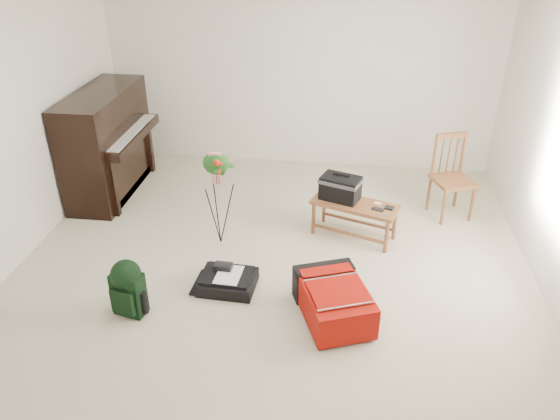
# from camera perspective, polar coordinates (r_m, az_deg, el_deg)

# --- Properties ---
(floor) EXTENTS (5.00, 5.50, 0.01)m
(floor) POSITION_cam_1_polar(r_m,az_deg,el_deg) (5.23, -1.06, -7.30)
(floor) COLOR beige
(floor) RESTS_ON ground
(ceiling) EXTENTS (5.00, 5.50, 0.01)m
(ceiling) POSITION_cam_1_polar(r_m,az_deg,el_deg) (4.24, -1.39, 20.94)
(ceiling) COLOR white
(ceiling) RESTS_ON wall_back
(wall_back) EXTENTS (5.00, 0.04, 2.50)m
(wall_back) POSITION_cam_1_polar(r_m,az_deg,el_deg) (7.17, 2.13, 14.24)
(wall_back) COLOR white
(wall_back) RESTS_ON floor
(piano) EXTENTS (0.71, 1.50, 1.25)m
(piano) POSITION_cam_1_polar(r_m,az_deg,el_deg) (6.88, -17.53, 6.48)
(piano) COLOR black
(piano) RESTS_ON floor
(bench) EXTENTS (0.96, 0.64, 0.69)m
(bench) POSITION_cam_1_polar(r_m,az_deg,el_deg) (5.69, 6.67, 1.61)
(bench) COLOR brown
(bench) RESTS_ON floor
(dining_chair) EXTENTS (0.52, 0.52, 0.94)m
(dining_chair) POSITION_cam_1_polar(r_m,az_deg,el_deg) (6.38, 17.62, 3.22)
(dining_chair) COLOR brown
(dining_chair) RESTS_ON floor
(red_suitcase) EXTENTS (0.75, 0.92, 0.33)m
(red_suitcase) POSITION_cam_1_polar(r_m,az_deg,el_deg) (4.76, 5.69, -9.02)
(red_suitcase) COLOR #BC1608
(red_suitcase) RESTS_ON floor
(black_duffel) EXTENTS (0.53, 0.43, 0.21)m
(black_duffel) POSITION_cam_1_polar(r_m,az_deg,el_deg) (5.11, -5.51, -7.35)
(black_duffel) COLOR black
(black_duffel) RESTS_ON floor
(green_backpack) EXTENTS (0.30, 0.27, 0.53)m
(green_backpack) POSITION_cam_1_polar(r_m,az_deg,el_deg) (4.85, -15.67, -7.59)
(green_backpack) COLOR black
(green_backpack) RESTS_ON floor
(flower_stand) EXTENTS (0.33, 0.33, 1.05)m
(flower_stand) POSITION_cam_1_polar(r_m,az_deg,el_deg) (5.55, -6.48, 1.16)
(flower_stand) COLOR black
(flower_stand) RESTS_ON floor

